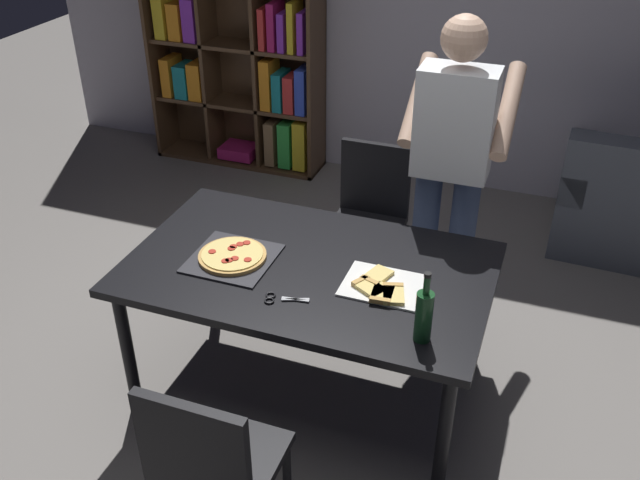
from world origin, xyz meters
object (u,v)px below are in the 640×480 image
(chair_near_camera, at_px, (211,463))
(kitchen_scissors, at_px, (279,298))
(bookshelf, at_px, (238,41))
(person_serving_pizza, at_px, (451,163))
(pepperoni_pizza_on_tray, at_px, (233,257))
(chair_far_side, at_px, (369,210))
(dining_table, at_px, (309,278))
(wine_bottle, at_px, (424,315))

(chair_near_camera, xyz_separation_m, kitchen_scissors, (-0.03, 0.71, 0.24))
(bookshelf, xyz_separation_m, person_serving_pizza, (1.97, -1.60, -0.00))
(pepperoni_pizza_on_tray, bearing_deg, kitchen_scissors, -33.37)
(chair_near_camera, xyz_separation_m, bookshelf, (-1.49, 3.37, 0.49))
(pepperoni_pizza_on_tray, bearing_deg, bookshelf, 114.95)
(person_serving_pizza, bearing_deg, chair_far_side, 155.47)
(dining_table, relative_size, pepperoni_pizza_on_tray, 4.41)
(pepperoni_pizza_on_tray, relative_size, wine_bottle, 1.20)
(chair_far_side, relative_size, wine_bottle, 2.85)
(dining_table, relative_size, chair_far_side, 1.85)
(bookshelf, relative_size, pepperoni_pizza_on_tray, 5.16)
(chair_near_camera, relative_size, chair_far_side, 1.00)
(bookshelf, xyz_separation_m, pepperoni_pizza_on_tray, (1.14, -2.45, -0.24))
(wine_bottle, distance_m, kitchen_scissors, 0.64)
(dining_table, height_order, kitchen_scissors, kitchen_scissors)
(chair_near_camera, xyz_separation_m, chair_far_side, (0.00, 2.00, 0.00))
(chair_far_side, height_order, kitchen_scissors, chair_far_side)
(bookshelf, bearing_deg, pepperoni_pizza_on_tray, -65.05)
(pepperoni_pizza_on_tray, bearing_deg, dining_table, 12.09)
(chair_near_camera, distance_m, person_serving_pizza, 1.90)
(pepperoni_pizza_on_tray, bearing_deg, chair_near_camera, -69.18)
(dining_table, height_order, bookshelf, bookshelf)
(dining_table, xyz_separation_m, pepperoni_pizza_on_tray, (-0.35, -0.08, 0.08))
(chair_far_side, distance_m, kitchen_scissors, 1.31)
(dining_table, distance_m, person_serving_pizza, 0.97)
(chair_far_side, height_order, wine_bottle, wine_bottle)
(pepperoni_pizza_on_tray, xyz_separation_m, kitchen_scissors, (0.33, -0.21, -0.01))
(chair_far_side, relative_size, bookshelf, 0.46)
(dining_table, height_order, chair_near_camera, chair_near_camera)
(dining_table, bearing_deg, person_serving_pizza, 58.20)
(person_serving_pizza, bearing_deg, chair_near_camera, -105.20)
(chair_far_side, bearing_deg, person_serving_pizza, -24.53)
(dining_table, relative_size, chair_near_camera, 1.85)
(bookshelf, bearing_deg, dining_table, -57.88)
(bookshelf, height_order, person_serving_pizza, bookshelf)
(chair_far_side, bearing_deg, dining_table, -90.00)
(dining_table, xyz_separation_m, person_serving_pizza, (0.48, 0.78, 0.32))
(dining_table, bearing_deg, kitchen_scissors, -95.02)
(wine_bottle, bearing_deg, bookshelf, 127.75)
(bookshelf, bearing_deg, person_serving_pizza, -38.97)
(bookshelf, distance_m, kitchen_scissors, 3.05)
(chair_far_side, relative_size, pepperoni_pizza_on_tray, 2.38)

